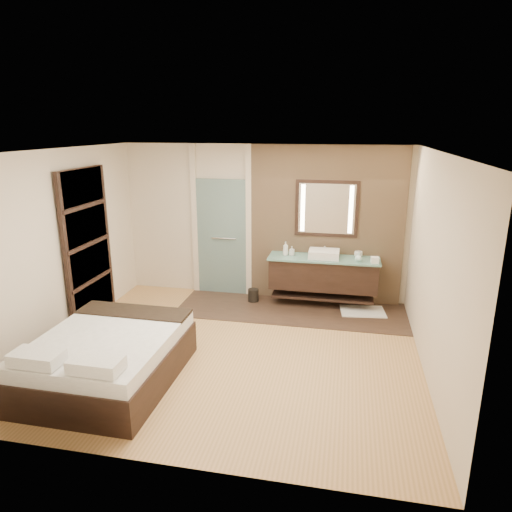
% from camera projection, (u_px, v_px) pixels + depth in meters
% --- Properties ---
extents(floor, '(5.00, 5.00, 0.00)m').
position_uv_depth(floor, '(233.00, 351.00, 6.29)').
color(floor, '#AE8149').
rests_on(floor, ground).
extents(tile_strip, '(3.80, 1.30, 0.01)m').
position_uv_depth(tile_strip, '(291.00, 310.00, 7.68)').
color(tile_strip, '#34231C').
rests_on(tile_strip, floor).
extents(stone_wall, '(2.60, 0.08, 2.70)m').
position_uv_depth(stone_wall, '(326.00, 226.00, 7.79)').
color(stone_wall, tan).
rests_on(stone_wall, floor).
extents(vanity, '(1.85, 0.55, 0.88)m').
position_uv_depth(vanity, '(323.00, 273.00, 7.73)').
color(vanity, black).
rests_on(vanity, stone_wall).
extents(mirror_unit, '(1.06, 0.04, 0.96)m').
position_uv_depth(mirror_unit, '(327.00, 209.00, 7.66)').
color(mirror_unit, black).
rests_on(mirror_unit, stone_wall).
extents(frosted_door, '(1.10, 0.12, 2.70)m').
position_uv_depth(frosted_door, '(222.00, 233.00, 8.19)').
color(frosted_door, '#9DC6C4').
rests_on(frosted_door, floor).
extents(shoji_partition, '(0.06, 1.20, 2.40)m').
position_uv_depth(shoji_partition, '(88.00, 247.00, 6.98)').
color(shoji_partition, black).
rests_on(shoji_partition, floor).
extents(bed, '(1.57, 1.95, 0.75)m').
position_uv_depth(bed, '(108.00, 358.00, 5.48)').
color(bed, black).
rests_on(bed, floor).
extents(bath_mat, '(0.77, 0.58, 0.02)m').
position_uv_depth(bath_mat, '(363.00, 311.00, 7.59)').
color(bath_mat, white).
rests_on(bath_mat, floor).
extents(waste_bin, '(0.23, 0.23, 0.23)m').
position_uv_depth(waste_bin, '(253.00, 295.00, 8.02)').
color(waste_bin, black).
rests_on(waste_bin, floor).
extents(tissue_box, '(0.13, 0.13, 0.10)m').
position_uv_depth(tissue_box, '(375.00, 260.00, 7.32)').
color(tissue_box, white).
rests_on(tissue_box, vanity).
extents(soap_bottle_a, '(0.11, 0.11, 0.24)m').
position_uv_depth(soap_bottle_a, '(286.00, 248.00, 7.75)').
color(soap_bottle_a, white).
rests_on(soap_bottle_a, vanity).
extents(soap_bottle_b, '(0.08, 0.09, 0.16)m').
position_uv_depth(soap_bottle_b, '(292.00, 251.00, 7.76)').
color(soap_bottle_b, '#B2B2B2').
rests_on(soap_bottle_b, vanity).
extents(soap_bottle_c, '(0.14, 0.14, 0.14)m').
position_uv_depth(soap_bottle_c, '(358.00, 257.00, 7.42)').
color(soap_bottle_c, '#BFF1EF').
rests_on(soap_bottle_c, vanity).
extents(cup, '(0.16, 0.16, 0.11)m').
position_uv_depth(cup, '(358.00, 254.00, 7.64)').
color(cup, silver).
rests_on(cup, vanity).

